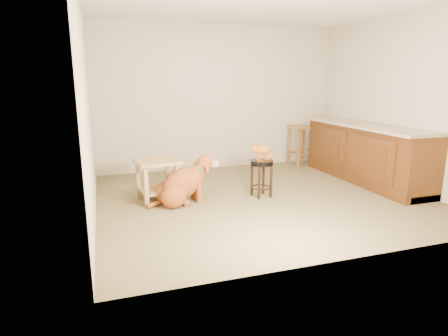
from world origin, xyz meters
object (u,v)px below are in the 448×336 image
object	(u,v)px
padded_stool	(262,171)
tabby_kitten	(261,150)
wood_stool	(301,145)
side_table	(157,174)
golden_retriever	(182,185)

from	to	relation	value
padded_stool	tabby_kitten	size ratio (longest dim) A/B	1.31
wood_stool	side_table	world-z (taller)	wood_stool
padded_stool	golden_retriever	world-z (taller)	golden_retriever
padded_stool	wood_stool	bearing A→B (deg)	46.77
padded_stool	wood_stool	world-z (taller)	wood_stool
padded_stool	golden_retriever	distance (m)	1.14
padded_stool	tabby_kitten	distance (m)	0.29
golden_retriever	tabby_kitten	distance (m)	1.20
golden_retriever	padded_stool	bearing A→B (deg)	-13.62
wood_stool	side_table	bearing A→B (deg)	-155.38
padded_stool	side_table	xyz separation A→B (m)	(-1.43, 0.29, 0.00)
padded_stool	side_table	distance (m)	1.46
golden_retriever	tabby_kitten	xyz separation A→B (m)	(1.13, -0.05, 0.42)
wood_stool	golden_retriever	size ratio (longest dim) A/B	0.72
padded_stool	side_table	size ratio (longest dim) A/B	0.85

